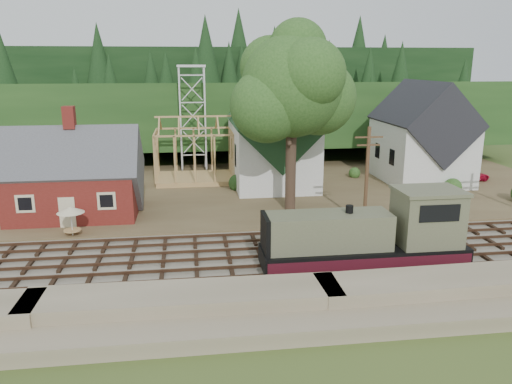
{
  "coord_description": "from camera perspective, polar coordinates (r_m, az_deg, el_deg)",
  "views": [
    {
      "loc": [
        -6.5,
        -30.85,
        12.68
      ],
      "look_at": [
        -1.53,
        6.0,
        3.0
      ],
      "focal_mm": 35.0,
      "sensor_mm": 36.0,
      "label": 1
    }
  ],
  "objects": [
    {
      "name": "ridge",
      "position": [
        89.98,
        -3.49,
        6.46
      ],
      "size": [
        80.0,
        20.0,
        12.0
      ],
      "primitive_type": "cube",
      "color": "black",
      "rests_on": "ground"
    },
    {
      "name": "church",
      "position": [
        51.78,
        1.85,
        6.26
      ],
      "size": [
        8.4,
        15.17,
        13.0
      ],
      "color": "silver",
      "rests_on": "village_flat"
    },
    {
      "name": "farmhouse",
      "position": [
        56.09,
        18.4,
        5.84
      ],
      "size": [
        8.4,
        10.8,
        10.6
      ],
      "color": "silver",
      "rests_on": "village_flat"
    },
    {
      "name": "depot",
      "position": [
        43.94,
        -19.98,
        1.26
      ],
      "size": [
        10.8,
        7.41,
        9.0
      ],
      "color": "maroon",
      "rests_on": "village_flat"
    },
    {
      "name": "timber_frame",
      "position": [
        53.68,
        -7.06,
        4.38
      ],
      "size": [
        8.2,
        6.2,
        6.99
      ],
      "color": "tan",
      "rests_on": "village_flat"
    },
    {
      "name": "telegraph_pole_near",
      "position": [
        39.41,
        12.55,
        1.88
      ],
      "size": [
        2.2,
        0.28,
        8.0
      ],
      "color": "#4C331E",
      "rests_on": "ground"
    },
    {
      "name": "patio_set",
      "position": [
        38.84,
        -20.43,
        -2.06
      ],
      "size": [
        1.97,
        1.97,
        2.19
      ],
      "color": "silver",
      "rests_on": "village_flat"
    },
    {
      "name": "village_flat",
      "position": [
        50.85,
        -0.11,
        0.32
      ],
      "size": [
        64.0,
        26.0,
        0.3
      ],
      "primitive_type": "cube",
      "color": "brown",
      "rests_on": "ground"
    },
    {
      "name": "embankment",
      "position": [
        26.5,
        7.72,
        -14.13
      ],
      "size": [
        64.0,
        5.0,
        1.6
      ],
      "primitive_type": "cube",
      "color": "#7F7259",
      "rests_on": "ground"
    },
    {
      "name": "ground",
      "position": [
        33.98,
        3.94,
        -7.35
      ],
      "size": [
        140.0,
        140.0,
        0.0
      ],
      "primitive_type": "plane",
      "color": "#384C1E",
      "rests_on": "ground"
    },
    {
      "name": "car_red",
      "position": [
        58.58,
        23.36,
        1.75
      ],
      "size": [
        4.37,
        2.64,
        1.13
      ],
      "primitive_type": "imported",
      "rotation": [
        0.0,
        0.0,
        1.76
      ],
      "color": "red",
      "rests_on": "village_flat"
    },
    {
      "name": "locomotive",
      "position": [
        31.72,
        13.12,
        -5.09
      ],
      "size": [
        12.57,
        3.14,
        5.01
      ],
      "color": "black",
      "rests_on": "railroad_bed"
    },
    {
      "name": "car_blue",
      "position": [
        44.79,
        -16.95,
        -1.27
      ],
      "size": [
        2.64,
        3.98,
        1.26
      ],
      "primitive_type": "imported",
      "rotation": [
        0.0,
        0.0,
        0.34
      ],
      "color": "#518CAE",
      "rests_on": "village_flat"
    },
    {
      "name": "big_tree",
      "position": [
        41.91,
        4.34,
        11.18
      ],
      "size": [
        10.9,
        8.4,
        14.7
      ],
      "color": "#38281E",
      "rests_on": "village_flat"
    },
    {
      "name": "railroad_bed",
      "position": [
        33.95,
        3.94,
        -7.23
      ],
      "size": [
        64.0,
        11.0,
        0.16
      ],
      "primitive_type": "cube",
      "color": "#726B5B",
      "rests_on": "ground"
    },
    {
      "name": "hillside",
      "position": [
        74.23,
        -2.56,
        4.74
      ],
      "size": [
        70.0,
        28.96,
        12.74
      ],
      "primitive_type": "cube",
      "rotation": [
        -0.17,
        0.0,
        0.0
      ],
      "color": "#1E3F19",
      "rests_on": "ground"
    },
    {
      "name": "lattice_tower",
      "position": [
        58.91,
        -7.35,
        11.9
      ],
      "size": [
        3.2,
        3.2,
        12.12
      ],
      "color": "silver",
      "rests_on": "village_flat"
    }
  ]
}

